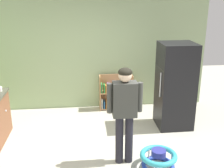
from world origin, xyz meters
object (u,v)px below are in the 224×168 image
object	(u,v)px
bookshelf	(114,94)
standing_person	(125,107)
baby_walker	(158,159)
white_cup	(0,89)
refrigerator	(175,86)

from	to	relation	value
bookshelf	standing_person	bearing A→B (deg)	-91.92
bookshelf	baby_walker	size ratio (longest dim) A/B	1.41
baby_walker	white_cup	world-z (taller)	white_cup
refrigerator	white_cup	size ratio (longest dim) A/B	18.74
standing_person	white_cup	xyz separation A→B (m)	(-2.25, 1.24, -0.04)
baby_walker	standing_person	bearing A→B (deg)	156.88
white_cup	standing_person	bearing A→B (deg)	-28.93
standing_person	white_cup	distance (m)	2.57
refrigerator	standing_person	size ratio (longest dim) A/B	1.09
bookshelf	white_cup	bearing A→B (deg)	-155.37
bookshelf	white_cup	distance (m)	2.63
refrigerator	baby_walker	world-z (taller)	refrigerator
bookshelf	baby_walker	bearing A→B (deg)	-79.91
standing_person	baby_walker	world-z (taller)	standing_person
baby_walker	refrigerator	bearing A→B (deg)	64.24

